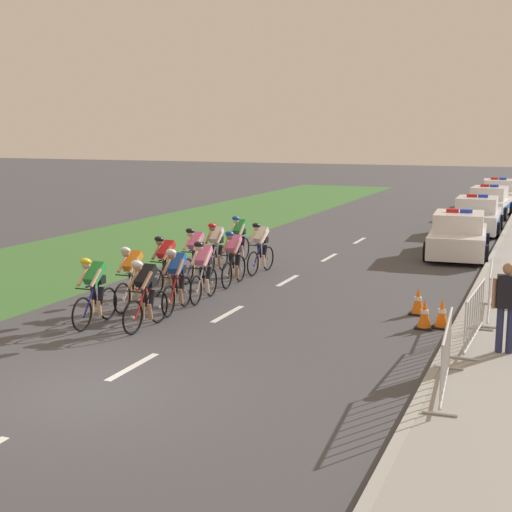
# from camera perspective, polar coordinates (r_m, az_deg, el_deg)

# --- Properties ---
(ground_plane) EXTENTS (160.00, 160.00, 0.00)m
(ground_plane) POSITION_cam_1_polar(r_m,az_deg,el_deg) (11.86, -13.50, -10.64)
(ground_plane) COLOR #424247
(kerb_edge) EXTENTS (0.16, 60.00, 0.13)m
(kerb_edge) POSITION_cam_1_polar(r_m,az_deg,el_deg) (23.32, 18.26, -0.54)
(kerb_edge) COLOR #9E9E99
(kerb_edge) RESTS_ON ground
(grass_verge) EXTENTS (7.00, 60.00, 0.01)m
(grass_verge) POSITION_cam_1_polar(r_m,az_deg,el_deg) (27.43, -9.59, 1.21)
(grass_verge) COLOR #3D7033
(grass_verge) RESTS_ON ground
(lane_markings_centre) EXTENTS (0.14, 21.60, 0.01)m
(lane_markings_centre) POSITION_cam_1_polar(r_m,az_deg,el_deg) (18.07, 0.38, -3.20)
(lane_markings_centre) COLOR white
(lane_markings_centre) RESTS_ON ground
(cyclist_lead) EXTENTS (0.42, 1.72, 1.56)m
(cyclist_lead) POSITION_cam_1_polar(r_m,az_deg,el_deg) (15.55, -12.92, -2.66)
(cyclist_lead) COLOR black
(cyclist_lead) RESTS_ON ground
(cyclist_second) EXTENTS (0.42, 1.72, 1.56)m
(cyclist_second) POSITION_cam_1_polar(r_m,az_deg,el_deg) (15.08, -8.93, -2.92)
(cyclist_second) COLOR black
(cyclist_second) RESTS_ON ground
(cyclist_third) EXTENTS (0.42, 1.72, 1.56)m
(cyclist_third) POSITION_cam_1_polar(r_m,az_deg,el_deg) (16.81, -9.94, -1.61)
(cyclist_third) COLOR black
(cyclist_third) RESTS_ON ground
(cyclist_fourth) EXTENTS (0.45, 1.72, 1.56)m
(cyclist_fourth) POSITION_cam_1_polar(r_m,az_deg,el_deg) (16.39, -6.43, -1.83)
(cyclist_fourth) COLOR black
(cyclist_fourth) RESTS_ON ground
(cyclist_fifth) EXTENTS (0.43, 1.72, 1.56)m
(cyclist_fifth) POSITION_cam_1_polar(r_m,az_deg,el_deg) (18.33, -7.31, -0.59)
(cyclist_fifth) COLOR black
(cyclist_fifth) RESTS_ON ground
(cyclist_sixth) EXTENTS (0.44, 1.72, 1.56)m
(cyclist_sixth) POSITION_cam_1_polar(r_m,az_deg,el_deg) (17.41, -4.27, -1.10)
(cyclist_sixth) COLOR black
(cyclist_sixth) RESTS_ON ground
(cyclist_seventh) EXTENTS (0.42, 1.72, 1.56)m
(cyclist_seventh) POSITION_cam_1_polar(r_m,az_deg,el_deg) (19.74, -4.92, 0.22)
(cyclist_seventh) COLOR black
(cyclist_seventh) RESTS_ON ground
(cyclist_eighth) EXTENTS (0.43, 1.72, 1.56)m
(cyclist_eighth) POSITION_cam_1_polar(r_m,az_deg,el_deg) (19.13, -1.83, -0.06)
(cyclist_eighth) COLOR black
(cyclist_eighth) RESTS_ON ground
(cyclist_ninth) EXTENTS (0.43, 1.72, 1.56)m
(cyclist_ninth) POSITION_cam_1_polar(r_m,az_deg,el_deg) (20.79, -3.25, 0.73)
(cyclist_ninth) COLOR black
(cyclist_ninth) RESTS_ON ground
(cyclist_tenth) EXTENTS (0.44, 1.72, 1.56)m
(cyclist_tenth) POSITION_cam_1_polar(r_m,az_deg,el_deg) (20.77, 0.35, 0.74)
(cyclist_tenth) COLOR black
(cyclist_tenth) RESTS_ON ground
(cyclist_eleventh) EXTENTS (0.42, 1.72, 1.56)m
(cyclist_eleventh) POSITION_cam_1_polar(r_m,az_deg,el_deg) (22.48, -1.38, 1.45)
(cyclist_eleventh) COLOR black
(cyclist_eleventh) RESTS_ON ground
(police_car_nearest) EXTENTS (2.24, 4.52, 1.59)m
(police_car_nearest) POSITION_cam_1_polar(r_m,az_deg,el_deg) (24.64, 15.98, 1.56)
(police_car_nearest) COLOR white
(police_car_nearest) RESTS_ON ground
(police_car_second) EXTENTS (2.09, 4.44, 1.59)m
(police_car_second) POSITION_cam_1_polar(r_m,az_deg,el_deg) (30.61, 17.34, 3.07)
(police_car_second) COLOR silver
(police_car_second) RESTS_ON ground
(police_car_third) EXTENTS (2.15, 4.48, 1.59)m
(police_car_third) POSITION_cam_1_polar(r_m,az_deg,el_deg) (36.51, 18.25, 4.08)
(police_car_third) COLOR white
(police_car_third) RESTS_ON ground
(police_car_furthest) EXTENTS (2.31, 4.55, 1.59)m
(police_car_furthest) POSITION_cam_1_polar(r_m,az_deg,el_deg) (42.19, 18.89, 4.77)
(police_car_furthest) COLOR silver
(police_car_furthest) RESTS_ON ground
(crowd_barrier_front) EXTENTS (0.66, 2.32, 1.07)m
(crowd_barrier_front) POSITION_cam_1_polar(r_m,az_deg,el_deg) (11.53, 15.05, -7.92)
(crowd_barrier_front) COLOR #B7BABF
(crowd_barrier_front) RESTS_ON sidewalk_slab
(crowd_barrier_middle) EXTENTS (0.59, 2.32, 1.07)m
(crowd_barrier_middle) POSITION_cam_1_polar(r_m,az_deg,el_deg) (14.14, 17.18, -4.71)
(crowd_barrier_middle) COLOR #B7BABF
(crowd_barrier_middle) RESTS_ON sidewalk_slab
(crowd_barrier_rear) EXTENTS (0.62, 2.32, 1.07)m
(crowd_barrier_rear) POSITION_cam_1_polar(r_m,az_deg,el_deg) (16.39, 18.31, -2.78)
(crowd_barrier_rear) COLOR #B7BABF
(crowd_barrier_rear) RESTS_ON sidewalk_slab
(traffic_cone_near) EXTENTS (0.36, 0.36, 0.64)m
(traffic_cone_near) POSITION_cam_1_polar(r_m,az_deg,el_deg) (15.44, 13.42, -4.59)
(traffic_cone_near) COLOR black
(traffic_cone_near) RESTS_ON ground
(traffic_cone_mid) EXTENTS (0.36, 0.36, 0.64)m
(traffic_cone_mid) POSITION_cam_1_polar(r_m,az_deg,el_deg) (16.58, 12.92, -3.57)
(traffic_cone_mid) COLOR black
(traffic_cone_mid) RESTS_ON ground
(traffic_cone_far) EXTENTS (0.36, 0.36, 0.64)m
(traffic_cone_far) POSITION_cam_1_polar(r_m,az_deg,el_deg) (15.58, 14.75, -4.51)
(traffic_cone_far) COLOR black
(traffic_cone_far) RESTS_ON ground
(spectator_closest) EXTENTS (0.53, 0.26, 1.68)m
(spectator_closest) POSITION_cam_1_polar(r_m,az_deg,el_deg) (13.64, 19.54, -3.48)
(spectator_closest) COLOR #23284C
(spectator_closest) RESTS_ON sidewalk_slab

